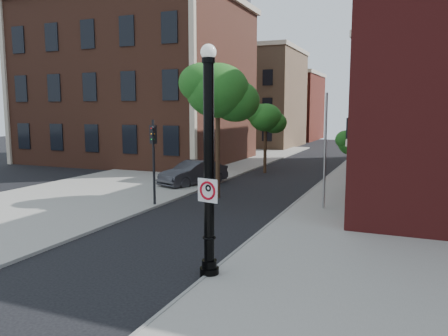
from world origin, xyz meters
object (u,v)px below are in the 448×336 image
at_px(traffic_signal_right, 350,144).
at_px(lamppost, 209,174).
at_px(traffic_signal_left, 153,149).
at_px(no_parking_sign, 208,190).
at_px(parked_car, 193,173).

bearing_deg(traffic_signal_right, lamppost, -90.84).
relative_size(traffic_signal_left, traffic_signal_right, 0.92).
distance_m(lamppost, no_parking_sign, 0.47).
height_order(lamppost, no_parking_sign, lamppost).
bearing_deg(traffic_signal_right, no_parking_sign, -90.45).
xyz_separation_m(lamppost, parked_car, (-7.34, 13.56, -2.22)).
distance_m(no_parking_sign, parked_car, 15.68).
height_order(lamppost, parked_car, lamppost).
distance_m(no_parking_sign, traffic_signal_left, 9.80).
distance_m(no_parking_sign, traffic_signal_right, 10.84).
relative_size(parked_car, traffic_signal_left, 1.10).
height_order(no_parking_sign, traffic_signal_right, traffic_signal_right).
height_order(lamppost, traffic_signal_right, lamppost).
distance_m(lamppost, traffic_signal_left, 9.65).
bearing_deg(traffic_signal_left, lamppost, -28.82).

